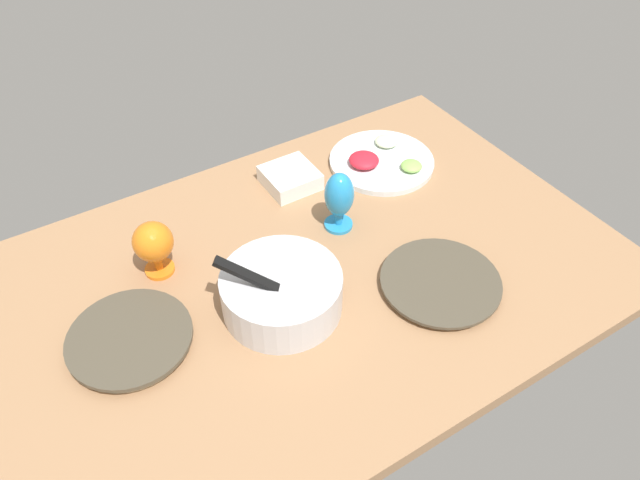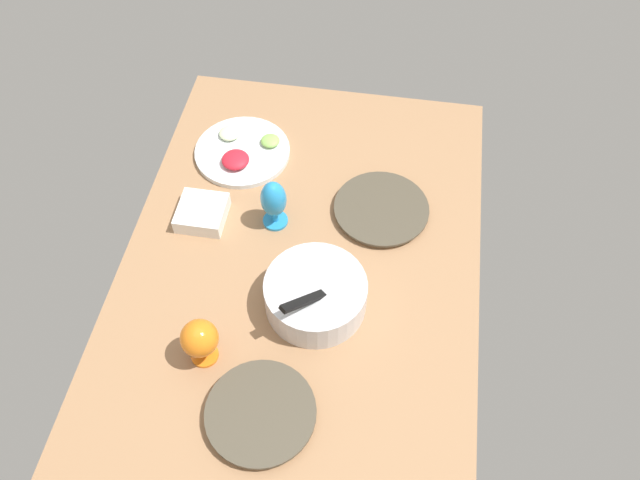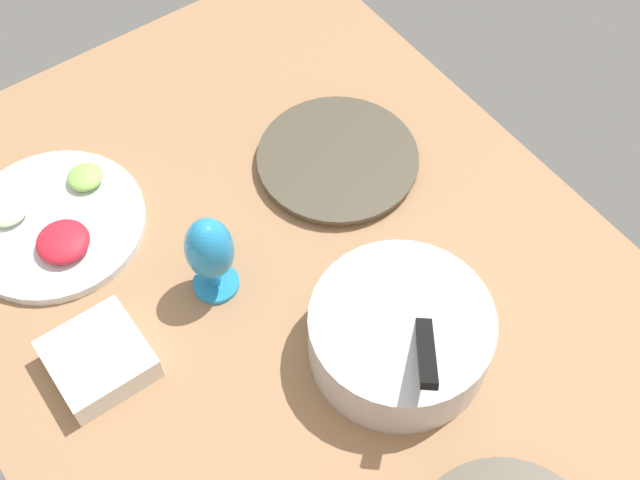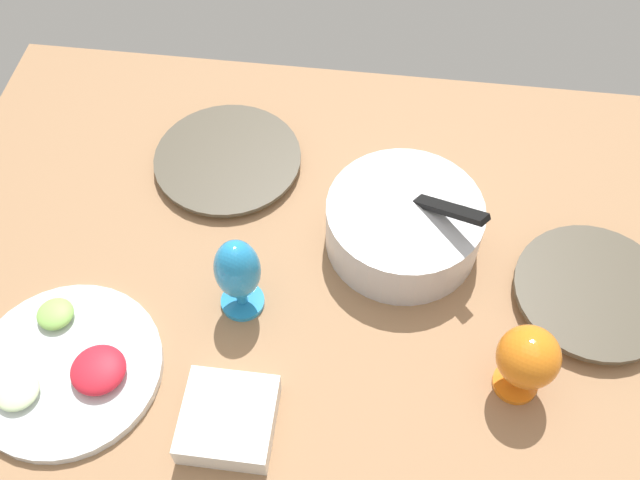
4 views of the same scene
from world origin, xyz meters
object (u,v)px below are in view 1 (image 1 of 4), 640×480
(hurricane_glass_orange, at_px, (153,243))
(dinner_plate_right, at_px, (130,340))
(fruit_platter, at_px, (381,161))
(hurricane_glass_blue, at_px, (339,197))
(mixing_bowl, at_px, (281,291))
(square_bowl_white, at_px, (290,177))
(dinner_plate_left, at_px, (440,283))

(hurricane_glass_orange, bearing_deg, dinner_plate_right, 52.84)
(fruit_platter, height_order, hurricane_glass_blue, hurricane_glass_blue)
(mixing_bowl, distance_m, hurricane_glass_orange, 0.34)
(fruit_platter, relative_size, hurricane_glass_blue, 1.82)
(hurricane_glass_orange, height_order, square_bowl_white, hurricane_glass_orange)
(hurricane_glass_orange, distance_m, square_bowl_white, 0.47)
(fruit_platter, distance_m, square_bowl_white, 0.29)
(dinner_plate_left, relative_size, fruit_platter, 0.93)
(dinner_plate_right, distance_m, square_bowl_white, 0.66)
(fruit_platter, relative_size, square_bowl_white, 2.20)
(fruit_platter, bearing_deg, dinner_plate_right, 16.11)
(dinner_plate_right, distance_m, hurricane_glass_blue, 0.62)
(dinner_plate_left, distance_m, fruit_platter, 0.51)
(dinner_plate_left, bearing_deg, hurricane_glass_orange, -36.33)
(dinner_plate_right, height_order, mixing_bowl, mixing_bowl)
(dinner_plate_right, relative_size, mixing_bowl, 0.99)
(hurricane_glass_blue, height_order, square_bowl_white, hurricane_glass_blue)
(hurricane_glass_orange, distance_m, hurricane_glass_blue, 0.48)
(fruit_platter, relative_size, hurricane_glass_orange, 2.10)
(dinner_plate_left, relative_size, hurricane_glass_blue, 1.70)
(hurricane_glass_orange, relative_size, hurricane_glass_blue, 0.87)
(mixing_bowl, distance_m, fruit_platter, 0.63)
(hurricane_glass_orange, xyz_separation_m, square_bowl_white, (-0.45, -0.13, -0.07))
(mixing_bowl, bearing_deg, square_bowl_white, -122.21)
(dinner_plate_right, xyz_separation_m, mixing_bowl, (-0.34, 0.08, 0.04))
(square_bowl_white, bearing_deg, dinner_plate_right, 27.78)
(fruit_platter, xyz_separation_m, hurricane_glass_orange, (0.73, 0.07, 0.08))
(square_bowl_white, bearing_deg, hurricane_glass_orange, 15.80)
(dinner_plate_left, relative_size, hurricane_glass_orange, 1.96)
(dinner_plate_left, distance_m, mixing_bowl, 0.39)
(dinner_plate_left, height_order, mixing_bowl, mixing_bowl)
(fruit_platter, bearing_deg, hurricane_glass_orange, 5.37)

